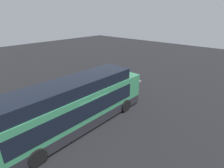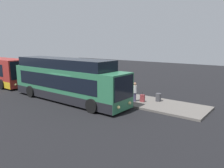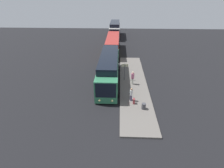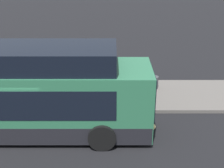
% 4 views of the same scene
% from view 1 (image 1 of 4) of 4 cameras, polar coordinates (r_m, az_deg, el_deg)
% --- Properties ---
extents(ground, '(80.00, 80.00, 0.00)m').
position_cam_1_polar(ground, '(13.58, -8.71, -12.45)').
color(ground, black).
extents(platform, '(20.00, 3.57, 0.16)m').
position_cam_1_polar(platform, '(15.96, -16.55, -7.19)').
color(platform, '#605B56').
rests_on(platform, ground).
extents(bus_lead, '(11.83, 2.79, 3.59)m').
position_cam_1_polar(bus_lead, '(12.43, -11.90, -7.42)').
color(bus_lead, '#2D704C').
rests_on(bus_lead, ground).
extents(passenger_boarding, '(0.56, 0.56, 1.76)m').
position_cam_1_polar(passenger_boarding, '(15.56, -15.40, -3.56)').
color(passenger_boarding, silver).
rests_on(passenger_boarding, platform).
extents(passenger_waiting, '(0.56, 0.45, 1.57)m').
position_cam_1_polar(passenger_waiting, '(17.53, -3.75, -0.15)').
color(passenger_waiting, '#4C476B').
rests_on(passenger_waiting, platform).
extents(suitcase, '(0.36, 0.20, 0.84)m').
position_cam_1_polar(suitcase, '(18.31, -3.02, -1.02)').
color(suitcase, maroon).
rests_on(suitcase, platform).
extents(sign_post, '(0.10, 0.90, 2.37)m').
position_cam_1_polar(sign_post, '(13.94, -17.72, -4.30)').
color(sign_post, '#4C4C51').
rests_on(sign_post, platform).
extents(trash_bin, '(0.44, 0.44, 0.65)m').
position_cam_1_polar(trash_bin, '(19.54, -3.04, 0.59)').
color(trash_bin, '#3F3F44').
rests_on(trash_bin, platform).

